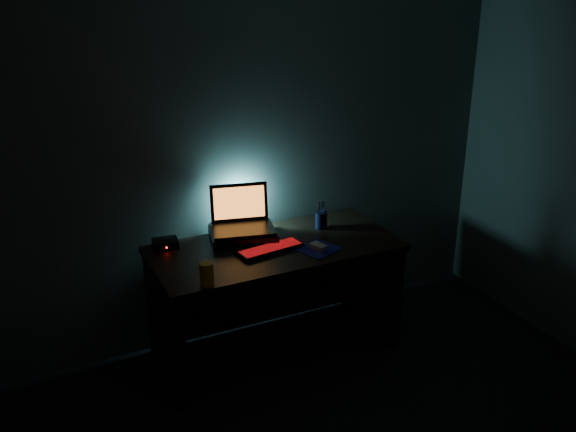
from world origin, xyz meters
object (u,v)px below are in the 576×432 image
object	(u,v)px
laptop	(241,218)
juice_glass	(207,274)
keyboard	(270,249)
router	(165,244)
pen_cup	(321,220)
mouse	(318,247)

from	to	relation	value
laptop	juice_glass	xyz separation A→B (m)	(-0.41, -0.52, -0.06)
keyboard	router	size ratio (longest dim) A/B	2.52
keyboard	juice_glass	world-z (taller)	juice_glass
pen_cup	juice_glass	distance (m)	1.01
juice_glass	router	world-z (taller)	juice_glass
router	pen_cup	bearing A→B (deg)	-0.39
keyboard	laptop	bearing A→B (deg)	96.47
pen_cup	juice_glass	size ratio (longest dim) A/B	0.84
pen_cup	juice_glass	xyz separation A→B (m)	(-0.92, -0.42, 0.01)
pen_cup	keyboard	bearing A→B (deg)	-157.76
keyboard	juice_glass	xyz separation A→B (m)	(-0.48, -0.24, 0.05)
mouse	laptop	bearing A→B (deg)	111.58
laptop	keyboard	bearing A→B (deg)	-62.50
router	laptop	bearing A→B (deg)	2.82
mouse	keyboard	bearing A→B (deg)	138.71
mouse	router	xyz separation A→B (m)	(-0.82, 0.43, 0.01)
juice_glass	pen_cup	bearing A→B (deg)	24.75
keyboard	router	xyz separation A→B (m)	(-0.55, 0.32, 0.01)
laptop	mouse	xyz separation A→B (m)	(0.34, -0.38, -0.10)
keyboard	mouse	bearing A→B (deg)	-29.33
laptop	juice_glass	size ratio (longest dim) A/B	3.32
pen_cup	router	size ratio (longest dim) A/B	0.67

